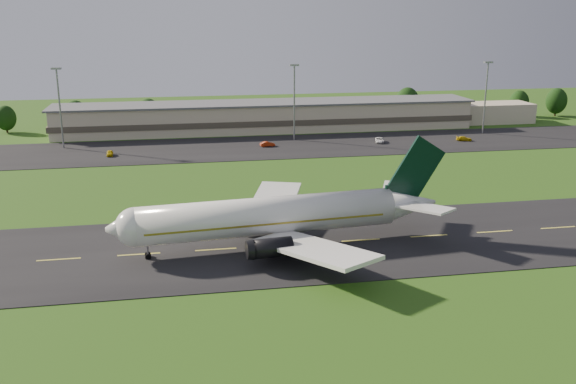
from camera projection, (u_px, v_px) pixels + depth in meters
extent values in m
plane|color=#244812|center=(361.00, 241.00, 97.51)|extent=(360.00, 360.00, 0.00)
cube|color=black|center=(361.00, 240.00, 97.49)|extent=(220.00, 30.00, 0.10)
cube|color=black|center=(281.00, 146.00, 165.68)|extent=(260.00, 30.00, 0.10)
cylinder|color=white|center=(268.00, 216.00, 93.75)|extent=(38.35, 9.04, 5.60)
sphere|color=white|center=(135.00, 227.00, 88.85)|extent=(5.60, 5.60, 5.60)
cone|color=white|center=(120.00, 228.00, 88.33)|extent=(4.47, 5.72, 5.38)
cone|color=white|center=(409.00, 204.00, 99.56)|extent=(9.46, 6.29, 5.49)
cube|color=olive|center=(265.00, 218.00, 93.72)|extent=(35.37, 8.81, 0.28)
cube|color=black|center=(130.00, 224.00, 88.54)|extent=(2.27, 3.17, 0.65)
cube|color=white|center=(314.00, 249.00, 84.86)|extent=(15.38, 19.98, 2.20)
cube|color=white|center=(273.00, 203.00, 105.26)|extent=(12.73, 20.22, 2.20)
cube|color=white|center=(424.00, 208.00, 94.68)|extent=(8.01, 9.30, 0.91)
cube|color=white|center=(395.00, 190.00, 103.95)|extent=(6.98, 9.39, 0.91)
cube|color=black|center=(400.00, 194.00, 98.69)|extent=(5.03, 1.00, 3.00)
cube|color=black|center=(416.00, 169.00, 98.33)|extent=(9.44, 1.31, 10.55)
cylinder|color=black|center=(272.00, 248.00, 86.46)|extent=(5.82, 3.20, 2.70)
cylinder|color=black|center=(247.00, 213.00, 101.30)|extent=(5.82, 3.20, 2.70)
cube|color=#C4B296|center=(267.00, 117.00, 187.34)|extent=(120.00, 15.00, 8.00)
cube|color=#4C4438|center=(267.00, 120.00, 187.56)|extent=(121.00, 15.40, 1.60)
cube|color=#595B60|center=(267.00, 103.00, 186.22)|extent=(122.00, 16.00, 0.50)
cube|color=#C4B296|center=(486.00, 113.00, 201.58)|extent=(28.00, 11.00, 6.00)
cylinder|color=gray|center=(60.00, 109.00, 161.08)|extent=(0.44, 0.44, 20.00)
cube|color=gray|center=(56.00, 68.00, 158.34)|extent=(2.40, 1.20, 0.50)
cylinder|color=gray|center=(294.00, 103.00, 171.43)|extent=(0.44, 0.44, 20.00)
cube|color=gray|center=(294.00, 65.00, 168.69)|extent=(2.40, 1.20, 0.50)
cylinder|color=gray|center=(485.00, 99.00, 180.91)|extent=(0.44, 0.44, 20.00)
cube|color=gray|center=(488.00, 62.00, 178.18)|extent=(2.40, 1.20, 0.50)
cylinder|color=black|center=(7.00, 128.00, 184.55)|extent=(0.56, 0.56, 2.47)
ellipsoid|color=black|center=(6.00, 118.00, 183.73)|extent=(5.76, 5.76, 7.20)
cylinder|color=black|center=(77.00, 125.00, 188.50)|extent=(0.56, 0.56, 2.76)
ellipsoid|color=black|center=(76.00, 114.00, 187.59)|extent=(6.44, 6.44, 8.06)
cylinder|color=black|center=(149.00, 124.00, 191.44)|extent=(0.56, 0.56, 2.80)
ellipsoid|color=black|center=(149.00, 112.00, 190.51)|extent=(6.54, 6.54, 8.18)
cylinder|color=black|center=(407.00, 115.00, 206.40)|extent=(0.56, 0.56, 3.29)
ellipsoid|color=black|center=(407.00, 102.00, 205.31)|extent=(7.67, 7.67, 9.58)
cylinder|color=black|center=(453.00, 115.00, 207.61)|extent=(0.56, 0.56, 2.48)
ellipsoid|color=black|center=(453.00, 106.00, 206.79)|extent=(5.78, 5.78, 7.23)
cylinder|color=black|center=(518.00, 112.00, 213.83)|extent=(0.56, 0.56, 2.70)
ellipsoid|color=black|center=(519.00, 102.00, 212.94)|extent=(6.29, 6.29, 7.86)
cylinder|color=black|center=(555.00, 112.00, 214.14)|extent=(0.56, 0.56, 2.93)
ellipsoid|color=black|center=(556.00, 101.00, 213.17)|extent=(6.83, 6.83, 8.54)
imported|color=#C1A70B|center=(110.00, 153.00, 154.52)|extent=(1.70, 3.83, 1.28)
imported|color=#A4280A|center=(268.00, 144.00, 165.28)|extent=(3.94, 1.70, 1.26)
imported|color=silver|center=(380.00, 140.00, 170.25)|extent=(3.31, 5.11, 1.31)
imported|color=gold|center=(464.00, 139.00, 172.51)|extent=(4.42, 2.66, 1.20)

